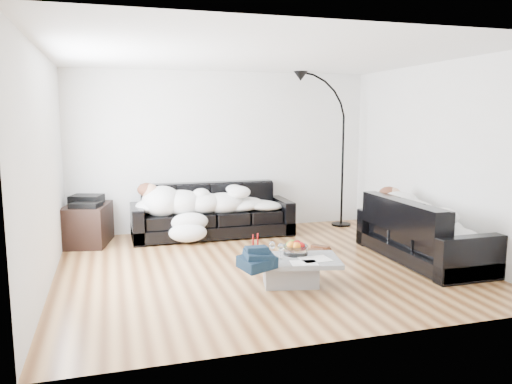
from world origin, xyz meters
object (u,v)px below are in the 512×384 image
object	(u,v)px
sofa_back	(212,211)
candle_left	(253,246)
shoes	(316,250)
floor_lamp	(343,159)
stereo	(86,200)
av_cabinet	(88,224)
wine_glass_a	(272,249)
coffee_table	(291,272)
sleeper_right	(424,213)
sofa_right	(423,230)
candle_right	(258,244)
wine_glass_c	(281,251)
fruit_bowl	(296,247)
wine_glass_b	(265,254)
sleeper_back	(213,197)

from	to	relation	value
sofa_back	candle_left	world-z (taller)	sofa_back
shoes	floor_lamp	size ratio (longest dim) A/B	0.19
stereo	shoes	bearing A→B (deg)	-5.82
av_cabinet	wine_glass_a	bearing A→B (deg)	-37.86
coffee_table	candle_left	size ratio (longest dim) A/B	4.25
coffee_table	shoes	size ratio (longest dim) A/B	2.41
sleeper_right	shoes	xyz separation A→B (m)	(-1.21, 0.67, -0.58)
candle_left	floor_lamp	size ratio (longest dim) A/B	0.11
sofa_right	candle_right	xyz separation A→B (m)	(-2.31, -0.21, 0.03)
wine_glass_a	shoes	distance (m)	1.43
stereo	wine_glass_a	bearing A→B (deg)	-30.05
coffee_table	wine_glass_a	bearing A→B (deg)	145.48
coffee_table	wine_glass_c	distance (m)	0.27
coffee_table	stereo	distance (m)	3.46
coffee_table	stereo	world-z (taller)	stereo
sofa_back	wine_glass_a	xyz separation A→B (m)	(0.19, -2.44, -0.01)
sleeper_right	floor_lamp	bearing A→B (deg)	1.71
coffee_table	av_cabinet	world-z (taller)	av_cabinet
floor_lamp	shoes	bearing A→B (deg)	-118.40
candle_left	stereo	bearing A→B (deg)	127.76
fruit_bowl	stereo	bearing A→B (deg)	133.80
fruit_bowl	wine_glass_b	world-z (taller)	fruit_bowl
av_cabinet	stereo	world-z (taller)	stereo
candle_right	shoes	bearing A→B (deg)	38.25
fruit_bowl	shoes	world-z (taller)	fruit_bowl
coffee_table	floor_lamp	world-z (taller)	floor_lamp
wine_glass_b	candle_right	distance (m)	0.27
coffee_table	wine_glass_b	xyz separation A→B (m)	(-0.30, -0.01, 0.23)
av_cabinet	sleeper_back	bearing A→B (deg)	9.92
candle_left	av_cabinet	xyz separation A→B (m)	(-1.86, 2.40, -0.14)
sofa_right	wine_glass_b	bearing A→B (deg)	101.45
candle_left	candle_right	distance (m)	0.10
sofa_right	wine_glass_a	distance (m)	2.21
sleeper_back	wine_glass_a	world-z (taller)	sleeper_back
sleeper_back	floor_lamp	size ratio (longest dim) A/B	0.92
wine_glass_c	av_cabinet	distance (m)	3.34
sofa_back	wine_glass_c	bearing A→B (deg)	-84.32
wine_glass_a	sleeper_back	bearing A→B (deg)	94.52
candle_right	av_cabinet	xyz separation A→B (m)	(-1.93, 2.34, -0.14)
av_cabinet	stereo	xyz separation A→B (m)	(0.00, 0.00, 0.36)
wine_glass_a	floor_lamp	world-z (taller)	floor_lamp
fruit_bowl	candle_left	distance (m)	0.49
wine_glass_a	candle_right	world-z (taller)	candle_right
stereo	floor_lamp	bearing A→B (deg)	21.52
wine_glass_b	shoes	size ratio (longest dim) A/B	0.34
av_cabinet	floor_lamp	distance (m)	4.26
coffee_table	shoes	xyz separation A→B (m)	(0.79, 1.12, -0.11)
sleeper_back	coffee_table	size ratio (longest dim) A/B	1.98
wine_glass_a	candle_right	distance (m)	0.18
sofa_back	coffee_table	xyz separation A→B (m)	(0.37, -2.56, -0.25)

